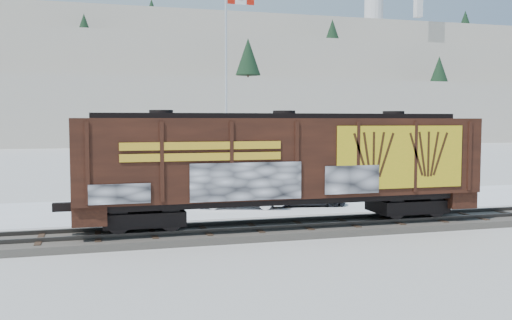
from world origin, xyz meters
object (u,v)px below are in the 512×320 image
object	(u,v)px
flagpole	(228,114)
car_dark	(303,193)
car_silver	(121,196)
car_white	(241,194)
hopper_railcar	(284,162)

from	to	relation	value
flagpole	car_dark	xyz separation A→B (m)	(2.37, -7.37, -4.25)
flagpole	car_silver	size ratio (longest dim) A/B	3.31
car_silver	car_white	distance (m)	6.05
hopper_railcar	car_white	distance (m)	6.80
flagpole	car_silver	distance (m)	10.24
car_silver	car_white	xyz separation A→B (m)	(5.95, -1.08, 0.07)
flagpole	hopper_railcar	bearing A→B (deg)	-93.60
flagpole	car_white	size ratio (longest dim) A/B	2.90
car_silver	car_white	world-z (taller)	car_white
hopper_railcar	car_silver	bearing A→B (deg)	128.94
flagpole	car_dark	bearing A→B (deg)	-72.16
hopper_railcar	car_dark	distance (m)	7.48
hopper_railcar	car_white	world-z (taller)	hopper_railcar
hopper_railcar	car_dark	size ratio (longest dim) A/B	3.66
flagpole	car_dark	world-z (taller)	flagpole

